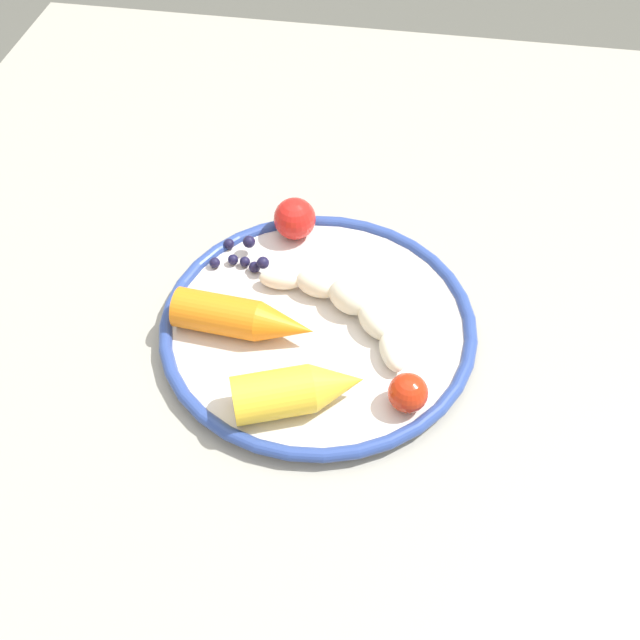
{
  "coord_description": "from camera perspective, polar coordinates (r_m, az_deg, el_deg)",
  "views": [
    {
      "loc": [
        -0.43,
        -0.07,
        1.26
      ],
      "look_at": [
        0.0,
        -0.0,
        0.75
      ],
      "focal_mm": 42.5,
      "sensor_mm": 36.0,
      "label": 1
    }
  ],
  "objects": [
    {
      "name": "tomato_near",
      "position": [
        0.61,
        6.64,
        -5.47
      ],
      "size": [
        0.03,
        0.03,
        0.03
      ],
      "primitive_type": "sphere",
      "color": "red",
      "rests_on": "plate"
    },
    {
      "name": "banana",
      "position": [
        0.67,
        1.82,
        1.25
      ],
      "size": [
        0.11,
        0.15,
        0.03
      ],
      "color": "beige",
      "rests_on": "plate"
    },
    {
      "name": "carrot_yellow",
      "position": [
        0.6,
        -1.59,
        -5.31
      ],
      "size": [
        0.08,
        0.11,
        0.04
      ],
      "color": "yellow",
      "rests_on": "plate"
    },
    {
      "name": "ground_plane",
      "position": [
        1.33,
        -0.08,
        -21.74
      ],
      "size": [
        6.0,
        6.0,
        0.0
      ],
      "primitive_type": "plane",
      "color": "#51514A"
    },
    {
      "name": "blueberry_pile",
      "position": [
        0.72,
        -5.8,
        4.79
      ],
      "size": [
        0.04,
        0.06,
        0.02
      ],
      "color": "#191638",
      "rests_on": "plate"
    },
    {
      "name": "tomato_mid",
      "position": [
        0.74,
        -1.91,
        7.63
      ],
      "size": [
        0.04,
        0.04,
        0.04
      ],
      "primitive_type": "sphere",
      "color": "red",
      "rests_on": "plate"
    },
    {
      "name": "dining_table",
      "position": [
        0.75,
        -0.13,
        -4.97
      ],
      "size": [
        1.1,
        0.96,
        0.74
      ],
      "color": "#9A978A",
      "rests_on": "ground_plane"
    },
    {
      "name": "plate",
      "position": [
        0.68,
        0.0,
        -0.16
      ],
      "size": [
        0.28,
        0.28,
        0.02
      ],
      "color": "silver",
      "rests_on": "dining_table"
    },
    {
      "name": "carrot_orange",
      "position": [
        0.65,
        -5.72,
        0.09
      ],
      "size": [
        0.04,
        0.13,
        0.04
      ],
      "color": "orange",
      "rests_on": "plate"
    }
  ]
}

